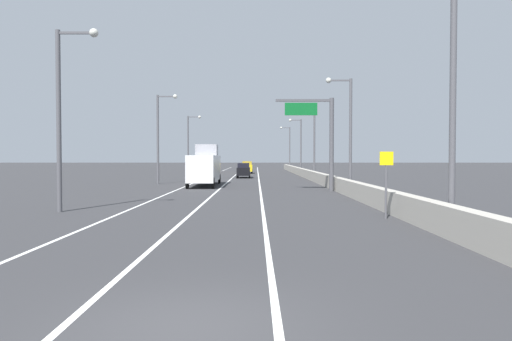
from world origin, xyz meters
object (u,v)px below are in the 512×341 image
at_px(lamp_post_left_far, 190,140).
at_px(car_yellow_2, 247,167).
at_px(car_black_0, 243,170).
at_px(lamp_post_right_near, 445,89).
at_px(speed_advisory_sign, 386,180).
at_px(lamp_post_right_fourth, 299,142).
at_px(box_truck, 205,167).
at_px(car_red_1, 214,166).
at_px(lamp_post_right_second, 347,125).
at_px(lamp_post_right_third, 312,136).
at_px(lamp_post_left_near, 64,106).
at_px(lamp_post_left_mid, 160,132).
at_px(overhead_sign_gantry, 322,133).
at_px(lamp_post_right_fifth, 288,145).

relative_size(lamp_post_left_far, car_yellow_2, 2.08).
bearing_deg(car_black_0, lamp_post_right_near, -78.99).
xyz_separation_m(speed_advisory_sign, lamp_post_right_fourth, (1.49, 58.38, 3.55)).
relative_size(lamp_post_right_near, box_truck, 0.93).
bearing_deg(car_red_1, lamp_post_right_second, -73.47).
relative_size(lamp_post_right_third, car_yellow_2, 2.08).
bearing_deg(car_black_0, lamp_post_left_near, -101.55).
height_order(lamp_post_right_second, lamp_post_right_third, same).
bearing_deg(lamp_post_left_mid, overhead_sign_gantry, -34.48).
xyz_separation_m(lamp_post_right_second, lamp_post_right_third, (-0.39, 20.54, 0.00)).
xyz_separation_m(lamp_post_left_mid, lamp_post_left_far, (-0.46, 24.65, 0.00)).
xyz_separation_m(lamp_post_right_second, lamp_post_left_mid, (-17.15, 10.11, 0.00)).
bearing_deg(box_truck, speed_advisory_sign, -66.34).
relative_size(lamp_post_left_far, car_red_1, 2.19).
bearing_deg(lamp_post_left_far, speed_advisory_sign, -72.89).
bearing_deg(car_yellow_2, box_truck, -95.65).
distance_m(lamp_post_right_second, car_yellow_2, 42.79).
bearing_deg(box_truck, lamp_post_right_third, 48.47).
height_order(lamp_post_right_third, lamp_post_right_fifth, same).
height_order(lamp_post_right_fourth, lamp_post_left_far, same).
bearing_deg(lamp_post_left_near, lamp_post_right_fourth, 73.13).
xyz_separation_m(lamp_post_right_fourth, lamp_post_left_near, (-16.87, -55.63, 0.00)).
height_order(overhead_sign_gantry, lamp_post_right_fifth, lamp_post_right_fifth).
relative_size(car_red_1, box_truck, 0.42).
relative_size(lamp_post_left_near, lamp_post_left_far, 1.00).
bearing_deg(lamp_post_left_far, car_yellow_2, 38.17).
relative_size(lamp_post_left_mid, lamp_post_left_far, 1.00).
xyz_separation_m(car_yellow_2, box_truck, (-3.42, -34.52, 0.81)).
xyz_separation_m(speed_advisory_sign, box_truck, (-10.69, 24.40, 0.07)).
distance_m(speed_advisory_sign, lamp_post_right_near, 4.98).
relative_size(overhead_sign_gantry, lamp_post_right_near, 0.82).
height_order(lamp_post_right_second, lamp_post_left_near, same).
height_order(overhead_sign_gantry, lamp_post_right_third, lamp_post_right_third).
xyz_separation_m(speed_advisory_sign, car_black_0, (-7.44, 41.61, -0.78)).
height_order(overhead_sign_gantry, lamp_post_left_mid, lamp_post_left_mid).
height_order(lamp_post_left_far, box_truck, lamp_post_left_far).
bearing_deg(lamp_post_left_near, car_yellow_2, 81.79).
relative_size(overhead_sign_gantry, car_black_0, 1.67).
bearing_deg(lamp_post_right_fifth, speed_advisory_sign, -90.78).
height_order(lamp_post_right_fifth, car_black_0, lamp_post_right_fifth).
height_order(lamp_post_right_fourth, lamp_post_right_fifth, same).
distance_m(lamp_post_left_far, car_red_1, 17.48).
bearing_deg(lamp_post_left_near, lamp_post_right_near, -19.80).
relative_size(lamp_post_right_near, lamp_post_right_second, 1.00).
relative_size(overhead_sign_gantry, speed_advisory_sign, 2.50).
height_order(lamp_post_right_near, lamp_post_right_third, same).
bearing_deg(car_red_1, lamp_post_left_far, -97.87).
distance_m(car_black_0, car_yellow_2, 17.32).
relative_size(lamp_post_right_near, lamp_post_right_third, 1.00).
bearing_deg(lamp_post_right_second, car_red_1, 106.53).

